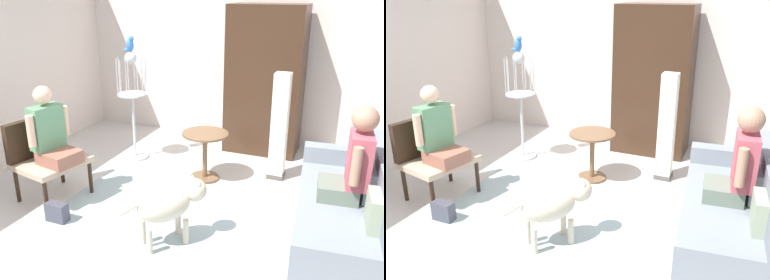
% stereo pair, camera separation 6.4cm
% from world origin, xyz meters
% --- Properties ---
extents(ground_plane, '(6.48, 6.48, 0.00)m').
position_xyz_m(ground_plane, '(0.00, 0.00, 0.00)').
color(ground_plane, beige).
extents(back_wall, '(6.00, 0.12, 2.64)m').
position_xyz_m(back_wall, '(0.00, 2.74, 1.32)').
color(back_wall, silver).
rests_on(back_wall, ground).
extents(area_rug, '(2.57, 2.21, 0.01)m').
position_xyz_m(area_rug, '(-0.09, -0.12, 0.00)').
color(area_rug, '#9EB2B7').
rests_on(area_rug, ground).
extents(couch, '(0.96, 1.84, 0.86)m').
position_xyz_m(couch, '(1.51, 0.35, 0.32)').
color(couch, slate).
rests_on(couch, ground).
extents(armchair, '(0.73, 0.80, 0.88)m').
position_xyz_m(armchair, '(-1.66, 0.04, 0.52)').
color(armchair, black).
rests_on(armchair, ground).
extents(person_on_couch, '(0.44, 0.52, 0.85)m').
position_xyz_m(person_on_couch, '(1.48, 0.32, 0.81)').
color(person_on_couch, slate).
extents(person_on_armchair, '(0.51, 0.50, 0.82)m').
position_xyz_m(person_on_armchair, '(-1.51, 0.01, 0.77)').
color(person_on_armchair, '#8A5645').
extents(round_end_table, '(0.55, 0.55, 0.59)m').
position_xyz_m(round_end_table, '(-0.18, 1.11, 0.38)').
color(round_end_table, brown).
rests_on(round_end_table, ground).
extents(dog, '(0.60, 0.67, 0.61)m').
position_xyz_m(dog, '(0.02, -0.28, 0.39)').
color(dog, beige).
rests_on(dog, ground).
extents(bird_cage_stand, '(0.39, 0.39, 1.44)m').
position_xyz_m(bird_cage_stand, '(-1.30, 1.38, 0.73)').
color(bird_cage_stand, silver).
rests_on(bird_cage_stand, ground).
extents(parrot, '(0.17, 0.10, 0.20)m').
position_xyz_m(parrot, '(-1.30, 1.38, 1.54)').
color(parrot, blue).
rests_on(parrot, bird_cage_stand).
extents(column_lamp, '(0.20, 0.20, 1.30)m').
position_xyz_m(column_lamp, '(0.63, 1.48, 0.64)').
color(column_lamp, '#4C4742').
rests_on(column_lamp, ground).
extents(armoire_cabinet, '(1.01, 0.56, 2.02)m').
position_xyz_m(armoire_cabinet, '(0.23, 2.33, 1.01)').
color(armoire_cabinet, '#382316').
rests_on(armoire_cabinet, ground).
extents(handbag, '(0.22, 0.11, 0.20)m').
position_xyz_m(handbag, '(-1.18, -0.38, 0.10)').
color(handbag, '#3F3F4C').
rests_on(handbag, ground).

